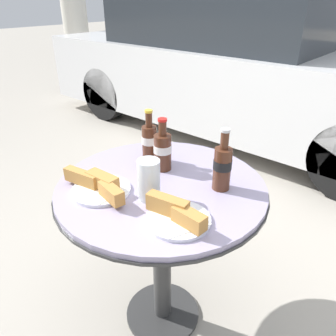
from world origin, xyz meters
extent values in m
plane|color=#A8A093|center=(0.00, 0.00, 0.00)|extent=(30.00, 30.00, 0.00)
cylinder|color=#333333|center=(0.00, 0.00, 0.01)|extent=(0.34, 0.34, 0.02)
cylinder|color=#333333|center=(0.00, 0.00, 0.36)|extent=(0.08, 0.08, 0.69)
cylinder|color=#333333|center=(0.00, 0.00, 0.70)|extent=(0.80, 0.80, 0.01)
cylinder|color=#9E93B2|center=(0.00, 0.00, 0.72)|extent=(0.78, 0.78, 0.02)
cylinder|color=#4C2819|center=(-0.17, 0.12, 0.80)|extent=(0.06, 0.06, 0.15)
cylinder|color=silver|center=(-0.17, 0.12, 0.82)|extent=(0.06, 0.06, 0.03)
cylinder|color=#4C2819|center=(-0.17, 0.12, 0.91)|extent=(0.03, 0.03, 0.06)
cylinder|color=gold|center=(-0.17, 0.12, 0.94)|extent=(0.03, 0.03, 0.01)
cylinder|color=#4C2819|center=(-0.07, 0.09, 0.80)|extent=(0.07, 0.07, 0.15)
cylinder|color=silver|center=(-0.07, 0.09, 0.82)|extent=(0.07, 0.07, 0.03)
cylinder|color=#4C2819|center=(-0.07, 0.09, 0.90)|extent=(0.03, 0.03, 0.06)
cylinder|color=red|center=(-0.07, 0.09, 0.94)|extent=(0.04, 0.04, 0.01)
cylinder|color=#4C2819|center=(0.19, 0.12, 0.81)|extent=(0.06, 0.06, 0.16)
cylinder|color=black|center=(0.19, 0.12, 0.83)|extent=(0.07, 0.07, 0.03)
cylinder|color=#4C2819|center=(0.19, 0.12, 0.92)|extent=(0.03, 0.03, 0.06)
cylinder|color=silver|center=(0.19, 0.12, 0.95)|extent=(0.03, 0.03, 0.01)
cylinder|color=#C68923|center=(0.03, -0.10, 0.78)|extent=(0.07, 0.07, 0.11)
cylinder|color=silver|center=(0.03, -0.10, 0.80)|extent=(0.08, 0.08, 0.15)
cylinder|color=white|center=(0.19, -0.14, 0.73)|extent=(0.21, 0.21, 0.01)
cube|color=white|center=(0.19, -0.14, 0.74)|extent=(0.19, 0.19, 0.00)
cube|color=#B77F3D|center=(0.15, -0.14, 0.77)|extent=(0.14, 0.06, 0.06)
cube|color=#B77F3D|center=(0.24, -0.15, 0.77)|extent=(0.11, 0.05, 0.05)
cylinder|color=white|center=(-0.13, -0.18, 0.73)|extent=(0.21, 0.21, 0.01)
cube|color=white|center=(-0.13, -0.18, 0.74)|extent=(0.16, 0.16, 0.00)
cube|color=#B77F3D|center=(-0.20, -0.21, 0.77)|extent=(0.15, 0.06, 0.05)
cube|color=#B77F3D|center=(-0.13, -0.17, 0.77)|extent=(0.13, 0.06, 0.05)
cube|color=#B77F3D|center=(-0.04, -0.20, 0.77)|extent=(0.12, 0.06, 0.05)
cube|color=silver|center=(-1.01, 2.40, 0.53)|extent=(4.41, 1.69, 0.73)
cube|color=#23282D|center=(-1.23, 2.40, 1.16)|extent=(2.12, 1.49, 0.53)
cylinder|color=black|center=(-2.38, 3.14, 0.31)|extent=(0.61, 0.20, 0.61)
cylinder|color=black|center=(-2.38, 1.66, 0.31)|extent=(0.61, 0.20, 0.61)
cylinder|color=black|center=(-3.81, 2.33, 0.42)|extent=(0.16, 0.16, 0.84)
cylinder|color=black|center=(-3.65, 2.23, 0.42)|extent=(0.16, 0.16, 0.84)
cylinder|color=beige|center=(-3.73, 2.28, 1.18)|extent=(0.36, 0.36, 0.68)
camera|label=1|loc=(0.71, -0.78, 1.36)|focal=35.00mm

